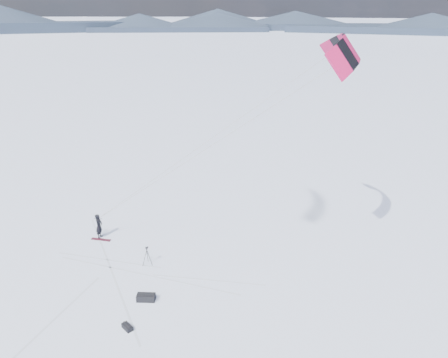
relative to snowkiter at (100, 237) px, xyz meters
The scene contains 9 objects.
ground 4.64m from the snowkiter, 43.10° to the right, with size 1800.00×1800.00×0.00m, color white.
horizon_hills 5.78m from the snowkiter, 43.10° to the right, with size 704.00×704.00×8.54m.
snow_tracks 4.01m from the snowkiter, 60.82° to the right, with size 13.93×10.25×0.01m.
snowkiter is the anchor object (origin of this frame).
snowboard 0.36m from the snowkiter, 38.78° to the right, with size 1.34×0.25×0.04m, color maroon.
tripod 5.00m from the snowkiter, 12.49° to the right, with size 0.54×0.60×1.17m.
gear_bag_a 7.91m from the snowkiter, 28.99° to the right, with size 1.04×0.82×0.42m.
gear_bag_b 9.62m from the snowkiter, 38.52° to the right, with size 0.67×0.48×0.28m.
power_kite 18.75m from the snowkiter, 19.70° to the left, with size 15.02×7.82×11.58m.
Camera 1 is at (16.23, -15.07, 14.03)m, focal length 35.00 mm.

